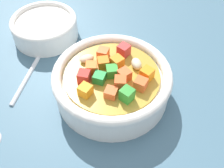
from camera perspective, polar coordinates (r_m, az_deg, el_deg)
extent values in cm
cube|color=#42667A|center=(41.97, 0.00, -2.95)|extent=(140.00, 140.00, 2.00)
cylinder|color=white|center=(39.70, 0.00, -0.36)|extent=(16.63, 16.63, 3.84)
torus|color=white|center=(37.93, 0.00, 1.95)|extent=(17.10, 17.10, 1.47)
cylinder|color=#B59033|center=(38.11, 0.00, 1.70)|extent=(13.63, 13.63, 0.40)
cube|color=orange|center=(40.01, -1.90, 6.47)|extent=(1.70, 1.70, 1.51)
cube|color=green|center=(36.78, -2.66, 1.32)|extent=(1.66, 1.66, 1.28)
cube|color=orange|center=(37.30, 7.40, 2.15)|extent=(1.98, 1.98, 1.65)
cube|color=#E45B29|center=(35.92, 1.76, 0.24)|extent=(1.98, 1.98, 1.62)
cube|color=red|center=(36.71, -5.94, 1.47)|extent=(1.82, 1.82, 1.77)
ellipsoid|color=beige|center=(38.89, 5.18, 4.29)|extent=(2.59, 2.37, 1.12)
cube|color=red|center=(40.36, 2.66, 7.11)|extent=(1.96, 1.96, 1.73)
cube|color=#D95B29|center=(35.14, -0.21, -1.83)|extent=(1.66, 1.66, 1.15)
ellipsoid|color=beige|center=(39.80, -5.37, 5.39)|extent=(2.54, 2.52, 0.94)
cube|color=orange|center=(36.09, 6.09, 0.02)|extent=(1.70, 1.70, 1.48)
cube|color=#D55C2B|center=(37.27, 2.86, 2.41)|extent=(2.13, 2.13, 1.53)
cube|color=orange|center=(38.47, 1.76, 4.45)|extent=(2.11, 2.11, 1.64)
cube|color=orange|center=(35.38, -5.67, -1.31)|extent=(1.81, 1.81, 1.44)
cube|color=orange|center=(38.71, -1.86, 4.52)|extent=(2.15, 2.15, 1.38)
cube|color=orange|center=(37.93, -4.35, 3.38)|extent=(2.04, 2.04, 1.54)
cube|color=#2B8C2B|center=(34.58, 3.18, -2.24)|extent=(1.96, 1.96, 1.80)
cube|color=green|center=(37.51, -0.22, 2.85)|extent=(2.12, 2.12, 1.50)
cylinder|color=silver|center=(45.11, -17.64, 1.52)|extent=(11.27, 2.79, 0.76)
cylinder|color=white|center=(51.27, -13.93, 11.18)|extent=(11.62, 11.62, 3.32)
torus|color=white|center=(50.17, -14.33, 12.87)|extent=(11.74, 11.74, 0.93)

